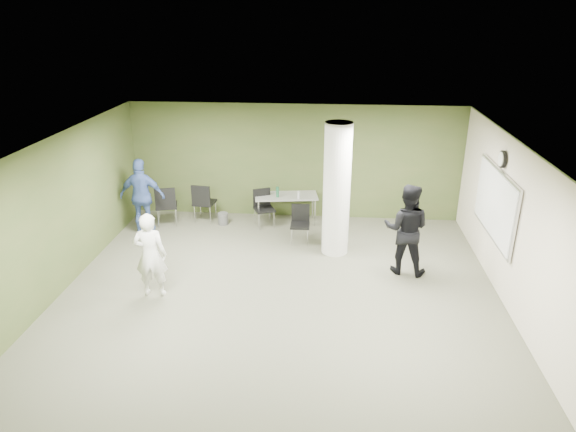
# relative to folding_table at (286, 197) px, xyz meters

# --- Properties ---
(floor) EXTENTS (8.00, 8.00, 0.00)m
(floor) POSITION_rel_folding_table_xyz_m (0.18, -3.51, -0.66)
(floor) COLOR #4A4B3B
(floor) RESTS_ON ground
(ceiling) EXTENTS (8.00, 8.00, 0.00)m
(ceiling) POSITION_rel_folding_table_xyz_m (0.18, -3.51, 2.14)
(ceiling) COLOR white
(ceiling) RESTS_ON wall_back
(wall_back) EXTENTS (8.00, 2.80, 0.02)m
(wall_back) POSITION_rel_folding_table_xyz_m (0.18, 0.49, 0.74)
(wall_back) COLOR #3E5126
(wall_back) RESTS_ON floor
(wall_left) EXTENTS (0.02, 8.00, 2.80)m
(wall_left) POSITION_rel_folding_table_xyz_m (-3.82, -3.51, 0.74)
(wall_left) COLOR #3E5126
(wall_left) RESTS_ON floor
(wall_right_cream) EXTENTS (0.02, 8.00, 2.80)m
(wall_right_cream) POSITION_rel_folding_table_xyz_m (4.18, -3.51, 0.74)
(wall_right_cream) COLOR beige
(wall_right_cream) RESTS_ON floor
(column) EXTENTS (0.56, 0.56, 2.80)m
(column) POSITION_rel_folding_table_xyz_m (1.18, -1.51, 0.74)
(column) COLOR silver
(column) RESTS_ON floor
(whiteboard) EXTENTS (0.05, 2.30, 1.30)m
(whiteboard) POSITION_rel_folding_table_xyz_m (4.10, -2.31, 0.84)
(whiteboard) COLOR silver
(whiteboard) RESTS_ON wall_right_cream
(wall_clock) EXTENTS (0.06, 0.32, 0.32)m
(wall_clock) POSITION_rel_folding_table_xyz_m (4.10, -2.31, 1.69)
(wall_clock) COLOR black
(wall_clock) RESTS_ON wall_right_cream
(folding_table) EXTENTS (1.56, 0.86, 0.95)m
(folding_table) POSITION_rel_folding_table_xyz_m (0.00, 0.00, 0.00)
(folding_table) COLOR gray
(folding_table) RESTS_ON floor
(wastebasket) EXTENTS (0.25, 0.25, 0.29)m
(wastebasket) POSITION_rel_folding_table_xyz_m (-1.51, -0.23, -0.51)
(wastebasket) COLOR #4C4C4C
(wastebasket) RESTS_ON floor
(chair_back_left) EXTENTS (0.61, 0.61, 0.99)m
(chair_back_left) POSITION_rel_folding_table_xyz_m (-2.82, -0.44, -0.07)
(chair_back_left) COLOR black
(chair_back_left) RESTS_ON floor
(chair_back_right) EXTENTS (0.54, 0.54, 0.97)m
(chair_back_right) POSITION_rel_folding_table_xyz_m (-2.00, -0.13, -0.09)
(chair_back_right) COLOR black
(chair_back_right) RESTS_ON floor
(chair_table_left) EXTENTS (0.58, 0.58, 0.89)m
(chair_table_left) POSITION_rel_folding_table_xyz_m (-0.53, -0.19, -0.14)
(chair_table_left) COLOR black
(chair_table_left) RESTS_ON floor
(chair_table_right) EXTENTS (0.42, 0.42, 0.84)m
(chair_table_right) POSITION_rel_folding_table_xyz_m (0.40, -1.03, -0.17)
(chair_table_right) COLOR black
(chair_table_right) RESTS_ON floor
(woman_white) EXTENTS (0.61, 0.42, 1.59)m
(woman_white) POSITION_rel_folding_table_xyz_m (-2.10, -3.57, 0.14)
(woman_white) COLOR white
(woman_white) RESTS_ON floor
(man_black) EXTENTS (1.02, 0.87, 1.82)m
(man_black) POSITION_rel_folding_table_xyz_m (2.53, -2.29, 0.25)
(man_black) COLOR black
(man_black) RESTS_ON floor
(man_blue) EXTENTS (1.04, 0.44, 1.76)m
(man_blue) POSITION_rel_folding_table_xyz_m (-3.22, -0.83, 0.22)
(man_blue) COLOR #405BA1
(man_blue) RESTS_ON floor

